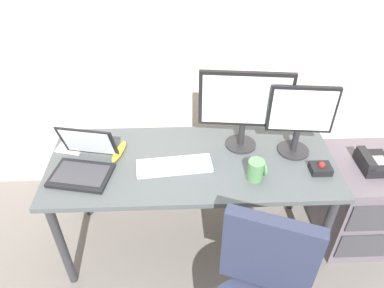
{
  "coord_description": "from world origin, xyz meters",
  "views": [
    {
      "loc": [
        -0.06,
        -1.53,
        2.04
      ],
      "look_at": [
        0.0,
        0.0,
        0.83
      ],
      "focal_mm": 33.69,
      "sensor_mm": 36.0,
      "label": 1
    }
  ],
  "objects_px": {
    "keyboard": "(174,166)",
    "paper_notepad": "(75,142)",
    "monitor_main": "(245,104)",
    "monitor_side": "(301,116)",
    "trackball_mouse": "(321,168)",
    "file_cabinet": "(357,200)",
    "laptop": "(84,163)",
    "desk_phone": "(373,162)",
    "coffee_mug": "(256,170)",
    "banana": "(119,152)"
  },
  "relations": [
    {
      "from": "keyboard",
      "to": "monitor_side",
      "type": "bearing_deg",
      "value": 9.47
    },
    {
      "from": "trackball_mouse",
      "to": "desk_phone",
      "type": "bearing_deg",
      "value": 19.61
    },
    {
      "from": "banana",
      "to": "monitor_side",
      "type": "bearing_deg",
      "value": -0.61
    },
    {
      "from": "coffee_mug",
      "to": "paper_notepad",
      "type": "distance_m",
      "value": 1.08
    },
    {
      "from": "monitor_main",
      "to": "paper_notepad",
      "type": "distance_m",
      "value": 1.02
    },
    {
      "from": "desk_phone",
      "to": "monitor_main",
      "type": "relative_size",
      "value": 0.4
    },
    {
      "from": "trackball_mouse",
      "to": "banana",
      "type": "relative_size",
      "value": 0.58
    },
    {
      "from": "trackball_mouse",
      "to": "laptop",
      "type": "bearing_deg",
      "value": 177.31
    },
    {
      "from": "keyboard",
      "to": "file_cabinet",
      "type": "bearing_deg",
      "value": 4.24
    },
    {
      "from": "keyboard",
      "to": "trackball_mouse",
      "type": "bearing_deg",
      "value": -4.54
    },
    {
      "from": "coffee_mug",
      "to": "banana",
      "type": "bearing_deg",
      "value": 163.09
    },
    {
      "from": "desk_phone",
      "to": "keyboard",
      "type": "xyz_separation_m",
      "value": [
        -1.16,
        -0.07,
        0.08
      ]
    },
    {
      "from": "desk_phone",
      "to": "coffee_mug",
      "type": "xyz_separation_m",
      "value": [
        -0.73,
        -0.17,
        0.12
      ]
    },
    {
      "from": "laptop",
      "to": "coffee_mug",
      "type": "distance_m",
      "value": 0.92
    },
    {
      "from": "keyboard",
      "to": "paper_notepad",
      "type": "relative_size",
      "value": 2.03
    },
    {
      "from": "monitor_side",
      "to": "coffee_mug",
      "type": "height_order",
      "value": "monitor_side"
    },
    {
      "from": "file_cabinet",
      "to": "coffee_mug",
      "type": "bearing_deg",
      "value": -165.82
    },
    {
      "from": "laptop",
      "to": "banana",
      "type": "bearing_deg",
      "value": 37.06
    },
    {
      "from": "monitor_side",
      "to": "trackball_mouse",
      "type": "xyz_separation_m",
      "value": [
        0.1,
        -0.18,
        -0.22
      ]
    },
    {
      "from": "desk_phone",
      "to": "keyboard",
      "type": "bearing_deg",
      "value": -176.53
    },
    {
      "from": "monitor_side",
      "to": "banana",
      "type": "xyz_separation_m",
      "value": [
        -1.0,
        0.01,
        -0.22
      ]
    },
    {
      "from": "monitor_side",
      "to": "banana",
      "type": "distance_m",
      "value": 1.03
    },
    {
      "from": "laptop",
      "to": "coffee_mug",
      "type": "height_order",
      "value": "laptop"
    },
    {
      "from": "file_cabinet",
      "to": "monitor_main",
      "type": "height_order",
      "value": "monitor_main"
    },
    {
      "from": "keyboard",
      "to": "coffee_mug",
      "type": "xyz_separation_m",
      "value": [
        0.43,
        -0.1,
        0.04
      ]
    },
    {
      "from": "file_cabinet",
      "to": "keyboard",
      "type": "xyz_separation_m",
      "value": [
        -1.17,
        -0.09,
        0.42
      ]
    },
    {
      "from": "monitor_main",
      "to": "banana",
      "type": "distance_m",
      "value": 0.76
    },
    {
      "from": "monitor_main",
      "to": "paper_notepad",
      "type": "height_order",
      "value": "monitor_main"
    },
    {
      "from": "desk_phone",
      "to": "coffee_mug",
      "type": "bearing_deg",
      "value": -166.88
    },
    {
      "from": "desk_phone",
      "to": "trackball_mouse",
      "type": "height_order",
      "value": "trackball_mouse"
    },
    {
      "from": "file_cabinet",
      "to": "paper_notepad",
      "type": "relative_size",
      "value": 2.95
    },
    {
      "from": "desk_phone",
      "to": "monitor_side",
      "type": "relative_size",
      "value": 0.47
    },
    {
      "from": "paper_notepad",
      "to": "monitor_side",
      "type": "bearing_deg",
      "value": -5.63
    },
    {
      "from": "monitor_main",
      "to": "monitor_side",
      "type": "distance_m",
      "value": 0.31
    },
    {
      "from": "keyboard",
      "to": "paper_notepad",
      "type": "bearing_deg",
      "value": 157.9
    },
    {
      "from": "keyboard",
      "to": "banana",
      "type": "height_order",
      "value": "banana"
    },
    {
      "from": "keyboard",
      "to": "laptop",
      "type": "relative_size",
      "value": 1.16
    },
    {
      "from": "coffee_mug",
      "to": "laptop",
      "type": "bearing_deg",
      "value": 173.88
    },
    {
      "from": "monitor_main",
      "to": "laptop",
      "type": "xyz_separation_m",
      "value": [
        -0.88,
        -0.19,
        -0.23
      ]
    },
    {
      "from": "file_cabinet",
      "to": "laptop",
      "type": "xyz_separation_m",
      "value": [
        -1.66,
        -0.09,
        0.46
      ]
    },
    {
      "from": "file_cabinet",
      "to": "banana",
      "type": "relative_size",
      "value": 3.23
    },
    {
      "from": "desk_phone",
      "to": "monitor_side",
      "type": "height_order",
      "value": "monitor_side"
    },
    {
      "from": "paper_notepad",
      "to": "trackball_mouse",
      "type": "bearing_deg",
      "value": -12.39
    },
    {
      "from": "monitor_main",
      "to": "banana",
      "type": "height_order",
      "value": "monitor_main"
    },
    {
      "from": "file_cabinet",
      "to": "laptop",
      "type": "bearing_deg",
      "value": -176.9
    },
    {
      "from": "monitor_side",
      "to": "trackball_mouse",
      "type": "height_order",
      "value": "monitor_side"
    },
    {
      "from": "keyboard",
      "to": "monitor_main",
      "type": "bearing_deg",
      "value": 24.99
    },
    {
      "from": "keyboard",
      "to": "trackball_mouse",
      "type": "xyz_separation_m",
      "value": [
        0.79,
        -0.06,
        0.01
      ]
    },
    {
      "from": "file_cabinet",
      "to": "paper_notepad",
      "type": "distance_m",
      "value": 1.82
    },
    {
      "from": "desk_phone",
      "to": "laptop",
      "type": "distance_m",
      "value": 1.65
    }
  ]
}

